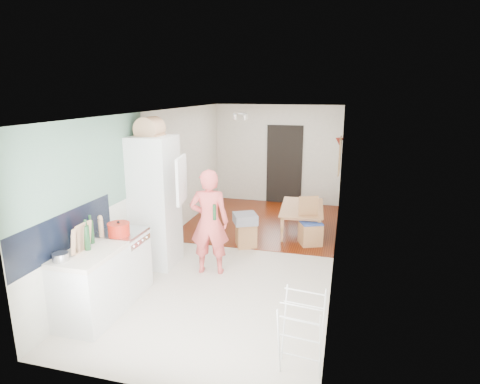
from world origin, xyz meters
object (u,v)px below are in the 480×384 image
at_px(stool, 246,234).
at_px(person, 209,213).
at_px(drying_rack, 301,334).
at_px(dining_table, 303,221).
at_px(dining_chair, 311,222).

bearing_deg(stool, person, -103.82).
distance_m(person, drying_rack, 2.64).
height_order(dining_table, dining_chair, dining_chair).
relative_size(person, drying_rack, 2.38).
bearing_deg(person, drying_rack, 120.34).
xyz_separation_m(person, dining_table, (1.24, 2.28, -0.77)).
bearing_deg(dining_chair, stool, 175.71).
height_order(stool, drying_rack, drying_rack).
bearing_deg(drying_rack, dining_chair, 100.49).
bearing_deg(dining_table, drying_rack, -178.36).
xyz_separation_m(dining_table, drying_rack, (0.44, -4.25, 0.19)).
relative_size(person, stool, 4.30).
relative_size(dining_chair, drying_rack, 1.08).
bearing_deg(person, stool, -113.96).
height_order(dining_table, stool, stool).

